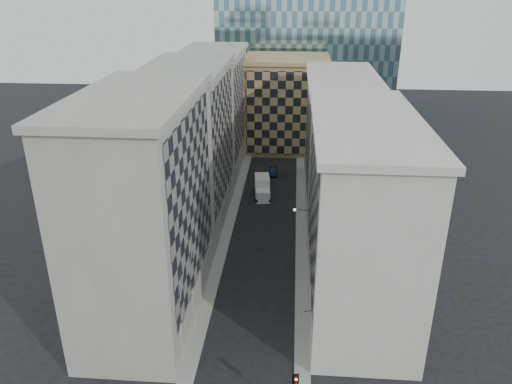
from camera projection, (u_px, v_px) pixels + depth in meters
The scene contains 14 objects.
sidewalk_west at pixel (228, 228), 72.02m from camera, with size 1.50×100.00×0.15m, color gray.
sidewalk_east at pixel (301, 231), 71.26m from camera, with size 1.50×100.00×0.15m, color gray.
bldg_left_a at pixel (146, 210), 50.37m from camera, with size 10.80×22.80×23.70m.
bldg_left_b at pixel (190, 146), 70.68m from camera, with size 10.80×22.80×22.70m.
bldg_left_c at pixel (214, 111), 90.99m from camera, with size 10.80×22.80×21.70m.
bldg_right_a at pixel (358, 213), 53.06m from camera, with size 10.80×26.80×20.70m.
bldg_right_b at pixel (339, 141), 77.93m from camera, with size 10.80×28.80×19.70m.
tan_block at pixel (286, 103), 102.41m from camera, with size 16.80×14.80×18.80m.
church_tower at pixel (280, 9), 108.46m from camera, with size 7.20×7.20×51.50m.
flagpoles_left at pixel (187, 271), 46.96m from camera, with size 0.10×6.33×2.33m.
bracket_lamp at pixel (296, 210), 63.40m from camera, with size 1.98×0.36×0.36m.
box_truck at pixel (262, 188), 82.15m from camera, with size 3.02×6.06×3.20m.
dark_car at pixel (273, 171), 91.31m from camera, with size 1.42×4.07×1.34m, color black.
shop_sign at pixel (303, 314), 47.68m from camera, with size 1.01×0.67×0.76m.
Camera 1 is at (3.77, -33.46, 33.56)m, focal length 35.00 mm.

